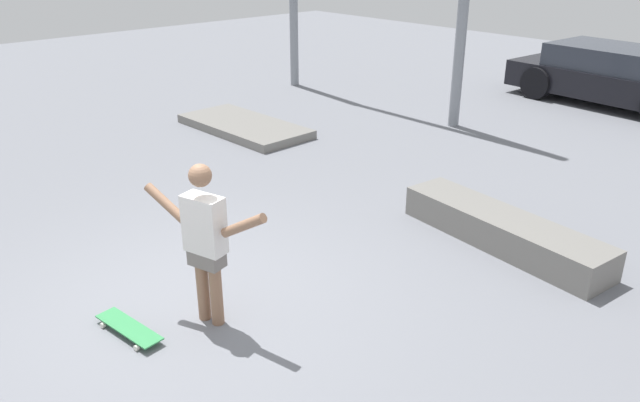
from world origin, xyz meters
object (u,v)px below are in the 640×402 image
at_px(skateboarder, 205,238).
at_px(parked_car_black, 614,76).
at_px(grind_box, 503,230).
at_px(manual_pad, 244,126).
at_px(skateboard, 129,328).

height_order(skateboarder, parked_car_black, skateboarder).
bearing_deg(skateboarder, parked_car_black, 79.70).
bearing_deg(grind_box, parked_car_black, 105.59).
distance_m(skateboarder, manual_pad, 6.34).
bearing_deg(skateboard, parked_car_black, 86.29).
xyz_separation_m(skateboard, parked_car_black, (-0.75, 11.66, 0.55)).
relative_size(skateboarder, skateboard, 1.96).
bearing_deg(parked_car_black, skateboard, -82.74).
distance_m(skateboard, grind_box, 4.35).
distance_m(grind_box, parked_car_black, 7.83).
height_order(skateboarder, manual_pad, skateboarder).
relative_size(skateboarder, manual_pad, 0.60).
bearing_deg(grind_box, skateboarder, -106.30).
bearing_deg(parked_car_black, manual_pad, -114.80).
xyz_separation_m(skateboard, grind_box, (1.35, 4.14, 0.13)).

